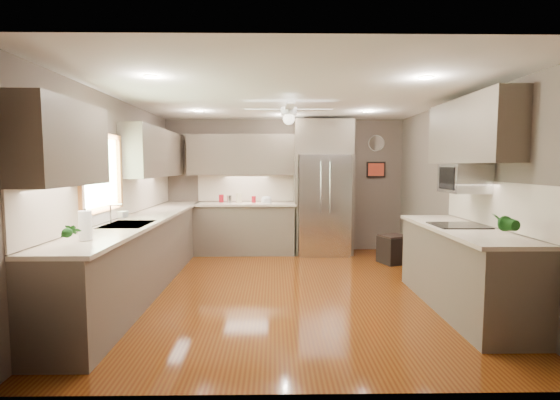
{
  "coord_description": "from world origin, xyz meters",
  "views": [
    {
      "loc": [
        -0.2,
        -5.26,
        1.63
      ],
      "look_at": [
        -0.11,
        0.6,
        1.13
      ],
      "focal_mm": 26.0,
      "sensor_mm": 36.0,
      "label": 1
    }
  ],
  "objects_px": {
    "stool": "(393,249)",
    "soap_bottle": "(123,214)",
    "potted_plant_left": "(68,231)",
    "refrigerator": "(323,189)",
    "canister_d": "(254,199)",
    "paper_towel": "(85,225)",
    "potted_plant_right": "(503,223)",
    "canister_b": "(229,199)",
    "canister_c": "(239,198)",
    "microwave": "(464,178)",
    "bowl": "(266,202)",
    "canister_a": "(221,198)"
  },
  "relations": [
    {
      "from": "stool",
      "to": "soap_bottle",
      "type": "bearing_deg",
      "value": -157.78
    },
    {
      "from": "potted_plant_left",
      "to": "refrigerator",
      "type": "height_order",
      "value": "refrigerator"
    },
    {
      "from": "canister_d",
      "to": "paper_towel",
      "type": "bearing_deg",
      "value": -109.73
    },
    {
      "from": "potted_plant_right",
      "to": "stool",
      "type": "bearing_deg",
      "value": 92.36
    },
    {
      "from": "stool",
      "to": "paper_towel",
      "type": "xyz_separation_m",
      "value": [
        -3.72,
        -2.91,
        0.84
      ]
    },
    {
      "from": "potted_plant_right",
      "to": "canister_b",
      "type": "bearing_deg",
      "value": 127.69
    },
    {
      "from": "canister_b",
      "to": "potted_plant_left",
      "type": "bearing_deg",
      "value": -102.91
    },
    {
      "from": "canister_b",
      "to": "canister_d",
      "type": "relative_size",
      "value": 1.18
    },
    {
      "from": "canister_c",
      "to": "microwave",
      "type": "bearing_deg",
      "value": -43.88
    },
    {
      "from": "canister_d",
      "to": "paper_towel",
      "type": "distance_m",
      "value": 4.03
    },
    {
      "from": "potted_plant_left",
      "to": "microwave",
      "type": "xyz_separation_m",
      "value": [
        3.97,
        1.3,
        0.41
      ]
    },
    {
      "from": "canister_c",
      "to": "potted_plant_right",
      "type": "distance_m",
      "value": 4.72
    },
    {
      "from": "canister_d",
      "to": "stool",
      "type": "height_order",
      "value": "canister_d"
    },
    {
      "from": "canister_c",
      "to": "paper_towel",
      "type": "distance_m",
      "value": 3.92
    },
    {
      "from": "canister_b",
      "to": "microwave",
      "type": "relative_size",
      "value": 0.26
    },
    {
      "from": "canister_b",
      "to": "canister_c",
      "type": "bearing_deg",
      "value": 12.65
    },
    {
      "from": "canister_b",
      "to": "refrigerator",
      "type": "relative_size",
      "value": 0.06
    },
    {
      "from": "canister_d",
      "to": "potted_plant_right",
      "type": "distance_m",
      "value": 4.58
    },
    {
      "from": "paper_towel",
      "to": "stool",
      "type": "bearing_deg",
      "value": 38.04
    },
    {
      "from": "canister_d",
      "to": "refrigerator",
      "type": "relative_size",
      "value": 0.05
    },
    {
      "from": "soap_bottle",
      "to": "stool",
      "type": "distance_m",
      "value": 4.25
    },
    {
      "from": "refrigerator",
      "to": "paper_towel",
      "type": "xyz_separation_m",
      "value": [
        -2.64,
        -3.7,
        -0.11
      ]
    },
    {
      "from": "potted_plant_right",
      "to": "refrigerator",
      "type": "relative_size",
      "value": 0.13
    },
    {
      "from": "canister_b",
      "to": "refrigerator",
      "type": "distance_m",
      "value": 1.73
    },
    {
      "from": "canister_c",
      "to": "soap_bottle",
      "type": "bearing_deg",
      "value": -116.84
    },
    {
      "from": "bowl",
      "to": "paper_towel",
      "type": "relative_size",
      "value": 0.68
    },
    {
      "from": "canister_a",
      "to": "canister_c",
      "type": "height_order",
      "value": "canister_c"
    },
    {
      "from": "potted_plant_right",
      "to": "paper_towel",
      "type": "distance_m",
      "value": 3.84
    },
    {
      "from": "bowl",
      "to": "refrigerator",
      "type": "relative_size",
      "value": 0.08
    },
    {
      "from": "soap_bottle",
      "to": "bowl",
      "type": "bearing_deg",
      "value": 53.92
    },
    {
      "from": "potted_plant_left",
      "to": "microwave",
      "type": "height_order",
      "value": "microwave"
    },
    {
      "from": "potted_plant_right",
      "to": "paper_towel",
      "type": "height_order",
      "value": "potted_plant_right"
    },
    {
      "from": "canister_d",
      "to": "bowl",
      "type": "distance_m",
      "value": 0.25
    },
    {
      "from": "potted_plant_left",
      "to": "microwave",
      "type": "bearing_deg",
      "value": 18.08
    },
    {
      "from": "canister_b",
      "to": "canister_c",
      "type": "height_order",
      "value": "canister_c"
    },
    {
      "from": "potted_plant_right",
      "to": "bowl",
      "type": "bearing_deg",
      "value": 120.69
    },
    {
      "from": "soap_bottle",
      "to": "microwave",
      "type": "xyz_separation_m",
      "value": [
        4.11,
        -0.34,
        0.46
      ]
    },
    {
      "from": "canister_c",
      "to": "bowl",
      "type": "xyz_separation_m",
      "value": [
        0.51,
        -0.04,
        -0.07
      ]
    },
    {
      "from": "stool",
      "to": "canister_c",
      "type": "bearing_deg",
      "value": 162.04
    },
    {
      "from": "bowl",
      "to": "stool",
      "type": "bearing_deg",
      "value": -20.94
    },
    {
      "from": "canister_c",
      "to": "potted_plant_right",
      "type": "height_order",
      "value": "potted_plant_right"
    },
    {
      "from": "bowl",
      "to": "refrigerator",
      "type": "bearing_deg",
      "value": -1.06
    },
    {
      "from": "canister_a",
      "to": "soap_bottle",
      "type": "bearing_deg",
      "value": -110.34
    },
    {
      "from": "canister_a",
      "to": "microwave",
      "type": "bearing_deg",
      "value": -40.9
    },
    {
      "from": "potted_plant_right",
      "to": "bowl",
      "type": "relative_size",
      "value": 1.65
    },
    {
      "from": "canister_c",
      "to": "canister_d",
      "type": "bearing_deg",
      "value": 5.25
    },
    {
      "from": "canister_a",
      "to": "stool",
      "type": "xyz_separation_m",
      "value": [
        2.96,
        -0.86,
        -0.78
      ]
    },
    {
      "from": "soap_bottle",
      "to": "paper_towel",
      "type": "bearing_deg",
      "value": -83.76
    },
    {
      "from": "microwave",
      "to": "bowl",
      "type": "bearing_deg",
      "value": 130.96
    },
    {
      "from": "canister_b",
      "to": "refrigerator",
      "type": "xyz_separation_m",
      "value": [
        1.72,
        -0.02,
        0.18
      ]
    }
  ]
}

